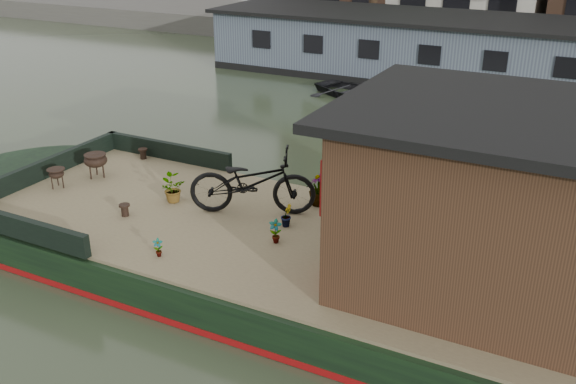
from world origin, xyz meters
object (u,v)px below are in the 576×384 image
at_px(brazier_rear, 57,178).
at_px(dinghy, 357,87).
at_px(brazier_front, 96,166).
at_px(potted_plant_a, 275,231).
at_px(cabin, 495,199).
at_px(bicycle, 252,182).

xyz_separation_m(brazier_rear, dinghy, (1.56, 10.67, -0.52)).
bearing_deg(dinghy, brazier_front, -166.67).
height_order(potted_plant_a, dinghy, potted_plant_a).
height_order(cabin, bicycle, cabin).
relative_size(brazier_front, dinghy, 0.15).
relative_size(brazier_rear, dinghy, 0.12).
bearing_deg(cabin, dinghy, 119.69).
distance_m(brazier_rear, dinghy, 10.80).
relative_size(potted_plant_a, brazier_rear, 1.03).
bearing_deg(brazier_rear, dinghy, 81.68).
bearing_deg(bicycle, brazier_rear, 77.08).
distance_m(cabin, brazier_rear, 7.60).
relative_size(bicycle, potted_plant_a, 5.49).
bearing_deg(brazier_rear, cabin, 1.56).
relative_size(cabin, bicycle, 1.94).
distance_m(cabin, bicycle, 3.96).
height_order(potted_plant_a, brazier_front, brazier_front).
bearing_deg(cabin, bicycle, 172.54).
xyz_separation_m(potted_plant_a, brazier_rear, (-4.51, 0.07, -0.01)).
distance_m(bicycle, brazier_rear, 3.75).
relative_size(cabin, brazier_rear, 11.01).
height_order(brazier_rear, dinghy, brazier_rear).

